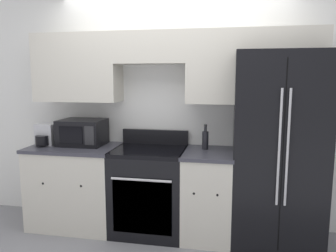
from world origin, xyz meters
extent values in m
plane|color=gray|center=(0.00, 0.00, 0.00)|extent=(12.00, 12.00, 0.00)
cube|color=white|center=(0.00, 0.66, 1.30)|extent=(8.00, 0.06, 2.60)
cube|color=beige|center=(-1.04, 0.46, 1.74)|extent=(0.93, 0.33, 0.73)
cube|color=beige|center=(-0.20, 0.46, 1.94)|extent=(0.75, 0.33, 0.33)
cube|color=beige|center=(0.84, 0.46, 1.74)|extent=(1.33, 0.33, 0.73)
cube|color=beige|center=(-1.04, 0.31, 0.43)|extent=(0.93, 0.62, 0.86)
cube|color=#383842|center=(-1.04, 0.31, 0.88)|extent=(0.96, 0.64, 0.03)
sphere|color=black|center=(-1.25, 0.00, 0.56)|extent=(0.03, 0.03, 0.03)
sphere|color=black|center=(-0.83, 0.00, 0.56)|extent=(0.03, 0.03, 0.03)
cube|color=beige|center=(0.42, 0.31, 0.43)|extent=(0.49, 0.62, 0.86)
cube|color=#383842|center=(0.42, 0.31, 0.88)|extent=(0.51, 0.64, 0.03)
sphere|color=black|center=(0.31, 0.00, 0.56)|extent=(0.03, 0.03, 0.03)
sphere|color=black|center=(0.52, 0.00, 0.56)|extent=(0.03, 0.03, 0.03)
cube|color=black|center=(-0.20, 0.31, 0.43)|extent=(0.75, 0.62, 0.86)
cube|color=black|center=(-0.20, 0.01, 0.39)|extent=(0.60, 0.01, 0.55)
cube|color=black|center=(-0.20, 0.31, 0.88)|extent=(0.75, 0.62, 0.04)
cube|color=black|center=(-0.20, 0.59, 0.98)|extent=(0.75, 0.04, 0.16)
cylinder|color=silver|center=(-0.20, -0.02, 0.67)|extent=(0.60, 0.02, 0.02)
cube|color=black|center=(1.08, 0.35, 0.94)|extent=(0.85, 0.71, 1.88)
cube|color=black|center=(1.08, 0.00, 0.94)|extent=(0.01, 0.01, 1.73)
cylinder|color=#B7B7BC|center=(1.05, -0.02, 1.03)|extent=(0.02, 0.02, 1.03)
cylinder|color=#B7B7BC|center=(1.12, -0.02, 1.03)|extent=(0.02, 0.02, 1.03)
cube|color=black|center=(-0.98, 0.40, 1.04)|extent=(0.48, 0.38, 0.28)
cube|color=black|center=(-1.02, 0.20, 1.04)|extent=(0.26, 0.01, 0.18)
cube|color=#262628|center=(-0.81, 0.20, 1.04)|extent=(0.10, 0.01, 0.20)
cylinder|color=black|center=(0.37, 0.42, 0.99)|extent=(0.07, 0.07, 0.19)
cylinder|color=black|center=(0.37, 0.42, 1.11)|extent=(0.03, 0.03, 0.05)
cylinder|color=black|center=(0.37, 0.42, 1.15)|extent=(0.03, 0.03, 0.02)
cube|color=#B7B7BC|center=(-1.37, 0.34, 1.01)|extent=(0.20, 0.21, 0.23)
cylinder|color=black|center=(-1.37, 0.23, 0.96)|extent=(0.14, 0.14, 0.11)
camera|label=1|loc=(0.62, -2.93, 1.64)|focal=35.00mm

